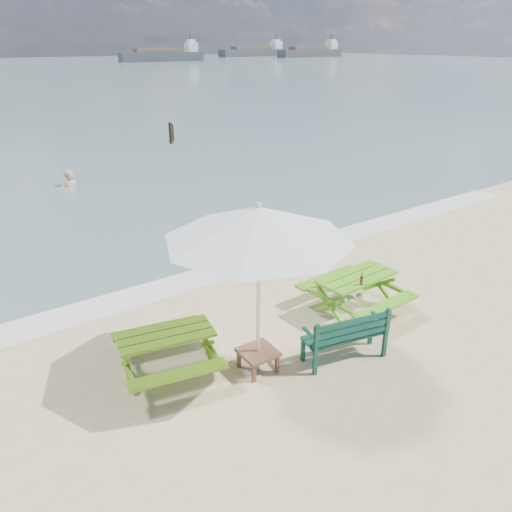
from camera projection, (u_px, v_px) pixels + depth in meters
foam_strip at (215, 273)px, 11.33m from camera, size 22.00×0.90×0.01m
picnic_table_left at (167, 353)px, 7.87m from camera, size 1.79×1.91×0.71m
picnic_table_right at (355, 294)px, 9.64m from camera, size 1.65×1.83×0.76m
park_bench at (344, 344)px, 8.23m from camera, size 1.48×0.78×0.87m
side_table at (258, 360)px, 7.97m from camera, size 0.58×0.58×0.36m
patio_umbrella at (258, 224)px, 7.04m from camera, size 2.89×2.89×2.75m
beer_bottle at (361, 281)px, 9.11m from camera, size 0.06×0.06×0.23m
swimmer at (71, 195)px, 18.30m from camera, size 0.75×0.56×1.89m
mooring_pilings at (171, 135)px, 25.59m from camera, size 0.57×0.77×1.27m
cargo_ships at (162, 55)px, 131.55m from camera, size 146.00×25.60×4.40m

